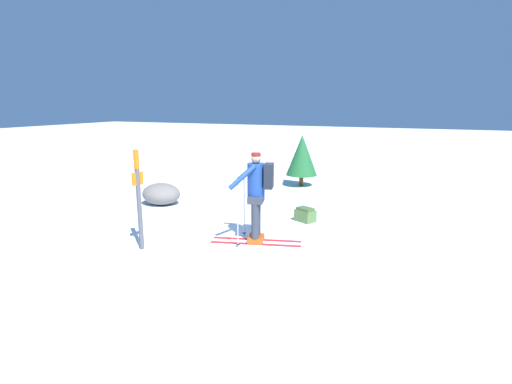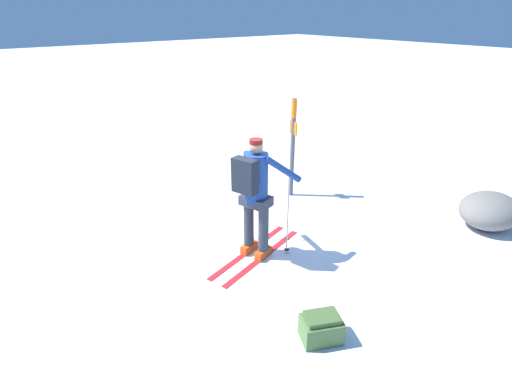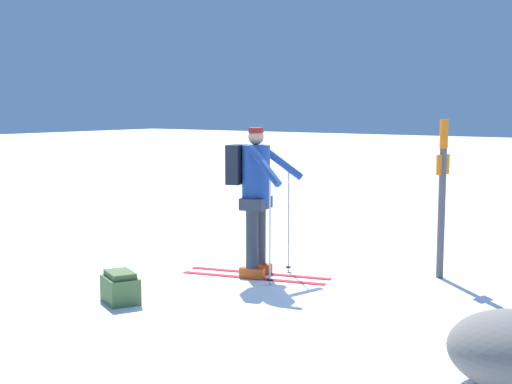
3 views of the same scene
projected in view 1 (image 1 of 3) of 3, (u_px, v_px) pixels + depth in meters
name	position (u px, v px, depth m)	size (l,w,h in m)	color
ground_plane	(250.00, 249.00, 7.63)	(80.00, 80.00, 0.00)	white
skier	(257.00, 191.00, 7.78)	(1.84, 0.99, 1.80)	red
dropped_backpack	(305.00, 215.00, 9.38)	(0.53, 0.48, 0.33)	#4C6B38
trail_marker	(138.00, 192.00, 7.40)	(0.10, 0.24, 1.90)	#4C4C51
rock_boulder	(161.00, 194.00, 10.93)	(1.07, 0.91, 0.59)	slate
pine_tree	(302.00, 155.00, 13.18)	(1.02, 1.02, 1.71)	#4C331E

